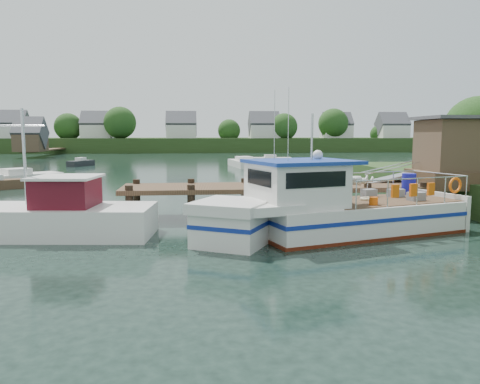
{
  "coord_description": "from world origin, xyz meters",
  "views": [
    {
      "loc": [
        -2.96,
        -20.43,
        3.65
      ],
      "look_at": [
        -1.0,
        -1.5,
        1.3
      ],
      "focal_mm": 35.0,
      "sensor_mm": 36.0,
      "label": 1
    }
  ],
  "objects": [
    {
      "name": "moored_far",
      "position": [
        7.46,
        41.21,
        0.35
      ],
      "size": [
        5.73,
        2.37,
        0.95
      ],
      "rotation": [
        0.0,
        0.0,
        0.18
      ],
      "color": "silver",
      "rests_on": "ground"
    },
    {
      "name": "moored_a",
      "position": [
        -15.86,
        15.5,
        0.43
      ],
      "size": [
        6.05,
        5.84,
        1.16
      ],
      "rotation": [
        0.0,
        0.0,
        0.4
      ],
      "color": "silver",
      "rests_on": "ground"
    },
    {
      "name": "moored_d",
      "position": [
        2.94,
        32.25,
        0.44
      ],
      "size": [
        3.18,
        7.14,
        1.17
      ],
      "rotation": [
        0.0,
        0.0,
        -0.4
      ],
      "color": "silver",
      "rests_on": "ground"
    },
    {
      "name": "ground_plane",
      "position": [
        0.0,
        0.0,
        0.0
      ],
      "size": [
        160.0,
        160.0,
        0.0
      ],
      "primitive_type": "plane",
      "color": "black"
    },
    {
      "name": "lobster_boat",
      "position": [
        1.91,
        -4.24,
        0.94
      ],
      "size": [
        10.68,
        5.64,
        5.19
      ],
      "rotation": [
        0.0,
        0.0,
        0.29
      ],
      "color": "silver",
      "rests_on": "ground"
    },
    {
      "name": "work_boat",
      "position": [
        -8.37,
        -3.26,
        0.72
      ],
      "size": [
        8.71,
        3.41,
        4.56
      ],
      "rotation": [
        0.0,
        0.0,
        -0.11
      ],
      "color": "silver",
      "rests_on": "ground"
    },
    {
      "name": "dock",
      "position": [
        6.51,
        0.01,
        2.24
      ],
      "size": [
        16.6,
        3.0,
        4.78
      ],
      "color": "#4B3523",
      "rests_on": "ground"
    },
    {
      "name": "far_shore",
      "position": [
        0.01,
        82.37,
        2.1
      ],
      "size": [
        140.0,
        42.55,
        9.22
      ],
      "color": "#273F1A",
      "rests_on": "ground"
    },
    {
      "name": "moored_b",
      "position": [
        8.41,
        19.39,
        0.47
      ],
      "size": [
        4.62,
        5.9,
        1.26
      ],
      "rotation": [
        0.0,
        0.0,
        -0.42
      ],
      "color": "silver",
      "rests_on": "ground"
    },
    {
      "name": "moored_c",
      "position": [
        8.5,
        21.36,
        0.47
      ],
      "size": [
        8.07,
        6.76,
        1.26
      ],
      "rotation": [
        0.0,
        0.0,
        0.43
      ],
      "color": "silver",
      "rests_on": "ground"
    },
    {
      "name": "moored_e",
      "position": [
        -15.82,
        35.6,
        0.37
      ],
      "size": [
        2.66,
        3.77,
        0.99
      ],
      "rotation": [
        0.0,
        0.0,
        -0.27
      ],
      "color": "black",
      "rests_on": "ground"
    }
  ]
}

